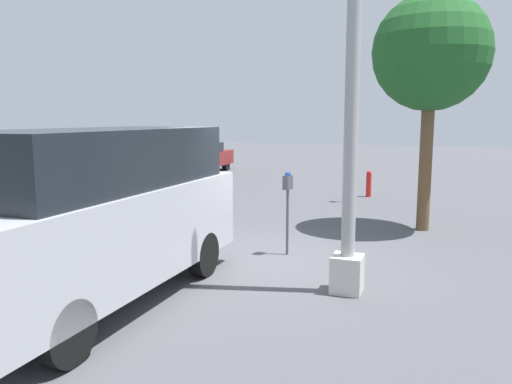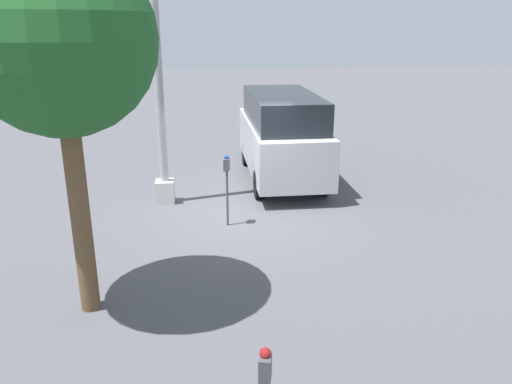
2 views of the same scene
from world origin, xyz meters
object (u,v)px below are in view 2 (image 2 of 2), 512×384
parking_meter_far (265,382)px  street_tree (59,42)px  lamp_post (160,100)px  parked_van (282,134)px  parking_meter_near (227,174)px

parking_meter_far → street_tree: street_tree is taller
street_tree → parking_meter_far: bearing=-144.4°
parking_meter_far → lamp_post: 8.19m
lamp_post → parking_meter_far: bearing=-169.8°
lamp_post → parked_van: bearing=-62.6°
parked_van → street_tree: (-6.35, 3.96, 2.64)m
parking_meter_far → parked_van: 9.69m
parking_meter_far → lamp_post: size_ratio=0.22×
lamp_post → parking_meter_near: bearing=-139.1°
parking_meter_far → parking_meter_near: bearing=12.6°
parked_van → parking_meter_far: bearing=169.5°
street_tree → parked_van: bearing=-31.9°
parking_meter_far → lamp_post: (7.93, 1.43, 1.46)m
lamp_post → street_tree: size_ratio=1.23×
lamp_post → parked_van: (1.61, -3.11, -1.20)m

